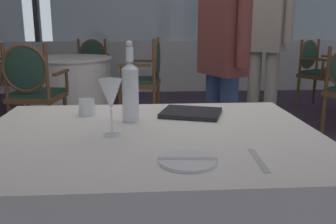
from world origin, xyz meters
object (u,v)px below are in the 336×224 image
Objects in this scene: side_plate at (188,160)px; dining_chair_1_0 at (316,68)px; diner_person_1 at (223,57)px; dining_chair_0_1 at (32,85)px; wine_glass at (111,96)px; water_tumbler at (87,107)px; menu_book at (191,113)px; diner_person_0 at (265,36)px; dining_chair_0_2 at (147,73)px; dining_chair_0_3 at (90,65)px; water_bottle at (130,89)px.

side_plate is 0.19× the size of dining_chair_1_0.
diner_person_1 is at bearing -71.00° from dining_chair_1_0.
dining_chair_0_1 is 3.69m from dining_chair_1_0.
diner_person_1 reaches higher than wine_glass.
dining_chair_1_0 reaches higher than side_plate.
water_tumbler is 4.20m from dining_chair_1_0.
menu_book is 1.07m from diner_person_1.
diner_person_0 is at bearing 60.02° from wine_glass.
dining_chair_0_1 is at bearing 45.01° from dining_chair_0_2.
diner_person_0 is (2.28, 0.08, 0.46)m from dining_chair_0_1.
side_plate is 2.84m from diner_person_0.
dining_chair_0_3 is at bearing 90.58° from diner_person_1.
diner_person_0 is (-1.16, -1.27, 0.47)m from dining_chair_1_0.
dining_chair_1_0 is at bearing 51.06° from water_tumbler.
diner_person_1 is at bearing -111.49° from dining_chair_0_1.
diner_person_1 reaches higher than water_bottle.
dining_chair_1_0 is at bearing 27.47° from diner_person_1.
wine_glass reaches higher than side_plate.
diner_person_1 is (-1.80, -2.30, 0.37)m from dining_chair_1_0.
side_plate is 0.59m from menu_book.
water_tumbler is at bearing -148.49° from dining_chair_0_1.
water_bottle is at bearing -144.53° from menu_book.
water_bottle is at bearing -68.61° from dining_chair_1_0.
water_bottle is 0.37× the size of dining_chair_0_3.
wine_glass is 0.12× the size of diner_person_0.
water_tumbler is 0.08× the size of dining_chair_1_0.
dining_chair_0_2 is 0.61× the size of diner_person_1.
dining_chair_0_3 is (-0.90, 4.44, -0.20)m from side_plate.
dining_chair_0_2 is 0.55× the size of diner_person_0.
menu_book is 3.99m from dining_chair_0_3.
dining_chair_1_0 is (2.24, 3.88, -0.20)m from side_plate.
diner_person_1 is at bearing 61.73° from wine_glass.
water_bottle is at bearing 7.83° from diner_person_0.
dining_chair_0_3 is at bearing 100.23° from water_bottle.
water_tumbler reaches higher than menu_book.
diner_person_0 reaches higher than dining_chair_0_1.
dining_chair_1_0 is at bearing 74.92° from menu_book.
diner_person_1 is at bearing 49.05° from water_tumbler.
diner_person_0 reaches higher than menu_book.
side_plate is at bearing 20.19° from dining_chair_0_3.
diner_person_1 reaches higher than side_plate.
dining_chair_0_1 is at bearing -101.45° from dining_chair_1_0.
water_bottle is 0.19× the size of diner_person_0.
water_bottle is 1.60× the size of wine_glass.
water_tumbler is 0.08× the size of dining_chair_0_1.
dining_chair_0_1 is at bearing 141.37° from menu_book.
dining_chair_0_3 is at bearing -0.00° from dining_chair_0_1.
water_tumbler reaches higher than side_plate.
dining_chair_1_0 is at bearing -59.76° from dining_chair_0_1.
water_bottle is at bearing 72.30° from wine_glass.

